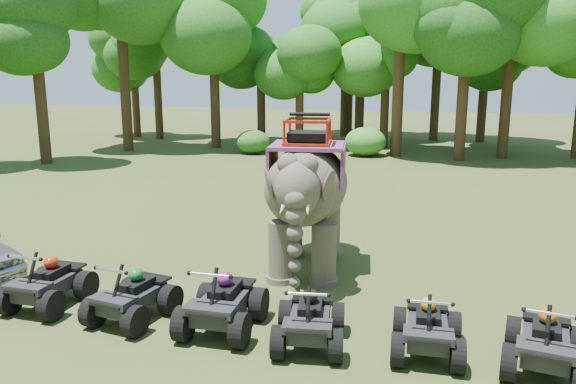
% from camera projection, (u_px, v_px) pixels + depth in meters
% --- Properties ---
extents(ground, '(110.00, 110.00, 0.00)m').
position_uv_depth(ground, '(274.00, 289.00, 12.17)').
color(ground, '#47381E').
rests_on(ground, ground).
extents(elephant, '(2.46, 4.55, 3.65)m').
position_uv_depth(elephant, '(307.00, 194.00, 13.04)').
color(elephant, '#4D4238').
rests_on(elephant, ground).
extents(atv_0, '(1.24, 1.69, 1.24)m').
position_uv_depth(atv_0, '(47.00, 277.00, 11.16)').
color(atv_0, black).
rests_on(atv_0, ground).
extents(atv_1, '(1.42, 1.79, 1.21)m').
position_uv_depth(atv_1, '(132.00, 290.00, 10.55)').
color(atv_1, black).
rests_on(atv_1, ground).
extents(atv_2, '(1.33, 1.79, 1.31)m').
position_uv_depth(atv_2, '(222.00, 296.00, 10.14)').
color(atv_2, black).
rests_on(atv_2, ground).
extents(atv_3, '(1.39, 1.76, 1.19)m').
position_uv_depth(atv_3, '(310.00, 313.00, 9.57)').
color(atv_3, black).
rests_on(atv_3, ground).
extents(atv_4, '(1.21, 1.62, 1.16)m').
position_uv_depth(atv_4, '(428.00, 321.00, 9.28)').
color(atv_4, black).
rests_on(atv_4, ground).
extents(atv_5, '(1.45, 1.82, 1.22)m').
position_uv_depth(atv_5, '(546.00, 334.00, 8.75)').
color(atv_5, black).
rests_on(atv_5, ground).
extents(tree_0, '(5.03, 5.03, 7.18)m').
position_uv_depth(tree_0, '(385.00, 88.00, 33.47)').
color(tree_0, '#195114').
rests_on(tree_0, ground).
extents(tree_1, '(6.27, 6.27, 8.95)m').
position_uv_depth(tree_1, '(464.00, 73.00, 28.52)').
color(tree_1, '#195114').
rests_on(tree_1, ground).
extents(tree_22, '(5.93, 5.93, 8.47)m').
position_uv_depth(tree_22, '(39.00, 78.00, 27.58)').
color(tree_22, '#195114').
rests_on(tree_22, ground).
extents(tree_23, '(6.83, 6.83, 9.76)m').
position_uv_depth(tree_23, '(124.00, 66.00, 31.91)').
color(tree_23, '#195114').
rests_on(tree_23, ground).
extents(tree_24, '(6.50, 6.50, 9.29)m').
position_uv_depth(tree_24, '(214.00, 70.00, 33.37)').
color(tree_24, '#195114').
rests_on(tree_24, ground).
extents(tree_25, '(4.56, 4.56, 6.51)m').
position_uv_depth(tree_25, '(300.00, 94.00, 33.44)').
color(tree_25, '#195114').
rests_on(tree_25, ground).
extents(tree_26, '(5.00, 5.00, 7.15)m').
position_uv_depth(tree_26, '(135.00, 86.00, 39.03)').
color(tree_26, '#195114').
rests_on(tree_26, ground).
extents(tree_27, '(6.40, 6.40, 9.15)m').
position_uv_depth(tree_27, '(437.00, 71.00, 36.96)').
color(tree_27, '#195114').
rests_on(tree_27, ground).
extents(tree_28, '(5.29, 5.29, 7.56)m').
position_uv_depth(tree_28, '(344.00, 82.00, 39.61)').
color(tree_28, '#195114').
rests_on(tree_28, ground).
extents(tree_29, '(5.41, 5.41, 7.73)m').
position_uv_depth(tree_29, '(261.00, 82.00, 35.70)').
color(tree_29, '#195114').
rests_on(tree_29, ground).
extents(tree_30, '(5.37, 5.37, 7.67)m').
position_uv_depth(tree_30, '(157.00, 82.00, 37.89)').
color(tree_30, '#195114').
rests_on(tree_30, ground).
extents(tree_31, '(6.41, 6.41, 9.15)m').
position_uv_depth(tree_31, '(485.00, 71.00, 36.11)').
color(tree_31, '#195114').
rests_on(tree_31, ground).
extents(tree_32, '(7.14, 7.14, 10.20)m').
position_uv_depth(tree_32, '(361.00, 63.00, 35.93)').
color(tree_32, '#195114').
rests_on(tree_32, ground).
extents(tree_33, '(7.11, 7.11, 10.16)m').
position_uv_depth(tree_33, '(399.00, 62.00, 29.98)').
color(tree_33, '#195114').
rests_on(tree_33, ground).
extents(tree_34, '(5.08, 5.08, 7.26)m').
position_uv_depth(tree_34, '(506.00, 87.00, 32.86)').
color(tree_34, '#195114').
rests_on(tree_34, ground).
extents(tree_35, '(6.46, 6.46, 9.23)m').
position_uv_depth(tree_35, '(349.00, 70.00, 39.57)').
color(tree_35, '#195114').
rests_on(tree_35, ground).
extents(tree_36, '(6.12, 6.12, 8.74)m').
position_uv_depth(tree_36, '(508.00, 75.00, 29.28)').
color(tree_36, '#195114').
rests_on(tree_36, ground).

